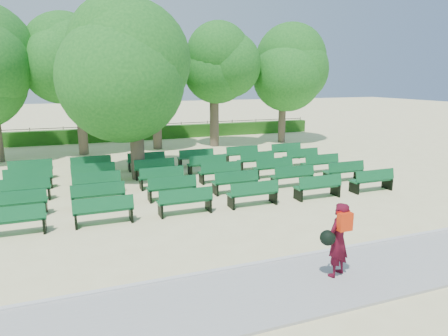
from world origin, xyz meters
The scene contains 9 objects.
ground centered at (0.00, 0.00, 0.00)m, with size 120.00×120.00×0.00m, color beige.
paving centered at (0.00, -7.40, 0.03)m, with size 30.00×2.20×0.06m, color #A6A5A1.
curb centered at (0.00, -6.25, 0.05)m, with size 30.00×0.12×0.10m, color silver.
hedge centered at (0.00, 14.00, 0.45)m, with size 26.00×0.70×0.90m, color #245B17.
fence centered at (0.00, 14.40, 0.00)m, with size 26.00×0.10×1.02m, color black, non-canonical shape.
tree_line centered at (0.00, 10.00, 0.00)m, with size 21.80×6.80×7.04m, color #217020, non-canonical shape.
bench_array centered at (-0.12, 1.16, 0.09)m, with size 1.72×0.55×1.08m.
tree_among centered at (-1.94, 2.99, 4.49)m, with size 4.88×4.88×6.72m.
person centered at (0.60, -7.34, 0.90)m, with size 0.81×0.59×1.62m.
Camera 1 is at (-4.43, -13.82, 4.20)m, focal length 32.00 mm.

